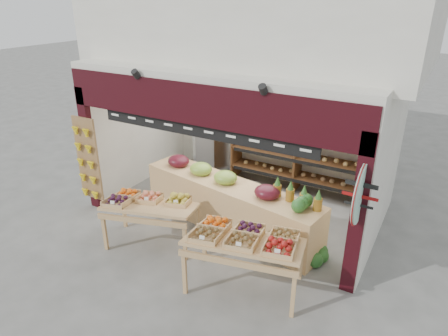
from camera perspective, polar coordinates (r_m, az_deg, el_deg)
ground at (r=8.50m, az=0.66°, el=-6.83°), size 60.00×60.00×0.00m
shop_structure at (r=8.78m, az=6.30°, el=20.96°), size 6.36×5.12×5.40m
banana_board at (r=8.78m, az=-18.97°, el=0.96°), size 0.60×0.15×1.80m
gift_sign at (r=5.91m, az=18.92°, el=-3.49°), size 0.04×0.93×0.92m
back_shelving at (r=9.27m, az=10.71°, el=3.78°), size 3.29×0.54×2.01m
refrigerator at (r=10.26m, az=-1.70°, el=4.34°), size 0.81×0.81×1.84m
cardboard_stack at (r=9.37m, az=-4.22°, el=-2.00°), size 1.02×0.73×0.73m
mid_counter at (r=7.87m, az=0.72°, el=-5.12°), size 3.93×1.41×1.19m
display_table_left at (r=7.48m, az=-11.06°, el=-4.93°), size 1.83×1.36×1.04m
display_table_right at (r=6.18m, az=3.03°, el=-10.07°), size 1.96×1.35×1.12m
watermelon_pile at (r=7.29m, az=12.00°, el=-11.43°), size 0.71×0.68×0.52m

